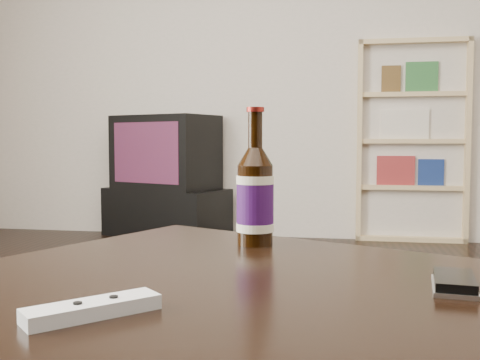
% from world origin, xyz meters
% --- Properties ---
extents(wall_back, '(5.00, 0.02, 2.70)m').
position_xyz_m(wall_back, '(0.00, 3.01, 1.35)').
color(wall_back, beige).
rests_on(wall_back, ground).
extents(tv_stand, '(1.00, 0.75, 0.36)m').
position_xyz_m(tv_stand, '(-0.94, 2.88, 0.18)').
color(tv_stand, black).
rests_on(tv_stand, floor).
extents(tv, '(0.83, 0.68, 0.54)m').
position_xyz_m(tv, '(-0.94, 2.88, 0.63)').
color(tv, black).
rests_on(tv, tv_stand).
extents(bookshelf, '(0.76, 0.35, 1.41)m').
position_xyz_m(bookshelf, '(0.81, 3.14, 0.74)').
color(bookshelf, '#D2B37F').
rests_on(bookshelf, floor).
extents(beer_bottle, '(0.10, 0.10, 0.27)m').
position_xyz_m(beer_bottle, '(0.16, -0.02, 0.60)').
color(beer_bottle, black).
rests_on(beer_bottle, coffee_table).
extents(phone, '(0.07, 0.12, 0.02)m').
position_xyz_m(phone, '(0.48, -0.30, 0.52)').
color(phone, silver).
rests_on(phone, coffee_table).
extents(remote, '(0.14, 0.14, 0.02)m').
position_xyz_m(remote, '(0.04, -0.50, 0.52)').
color(remote, silver).
rests_on(remote, coffee_table).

